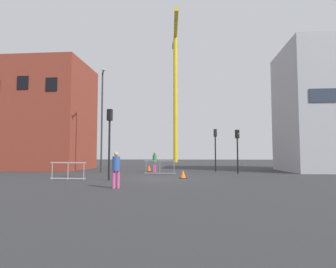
{
  "coord_description": "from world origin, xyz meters",
  "views": [
    {
      "loc": [
        2.17,
        -18.35,
        1.51
      ],
      "look_at": [
        0.0,
        7.31,
        3.37
      ],
      "focal_mm": 31.11,
      "sensor_mm": 36.0,
      "label": 1
    }
  ],
  "objects_px": {
    "streetlamp_tall": "(102,114)",
    "pedestrian_waiting": "(155,161)",
    "traffic_light_corner": "(109,133)",
    "traffic_cone_orange": "(149,168)",
    "traffic_light_island": "(215,143)",
    "construction_crane": "(175,77)",
    "traffic_light_crosswalk": "(237,144)",
    "pedestrian_walking": "(116,167)",
    "traffic_cone_by_barrier": "(183,174)"
  },
  "relations": [
    {
      "from": "traffic_light_island",
      "to": "pedestrian_walking",
      "type": "xyz_separation_m",
      "value": [
        -5.57,
        -13.91,
        -1.66
      ]
    },
    {
      "from": "pedestrian_waiting",
      "to": "traffic_cone_by_barrier",
      "type": "bearing_deg",
      "value": -66.8
    },
    {
      "from": "traffic_light_island",
      "to": "traffic_light_corner",
      "type": "height_order",
      "value": "traffic_light_corner"
    },
    {
      "from": "traffic_light_corner",
      "to": "traffic_cone_orange",
      "type": "height_order",
      "value": "traffic_light_corner"
    },
    {
      "from": "traffic_light_crosswalk",
      "to": "traffic_cone_by_barrier",
      "type": "distance_m",
      "value": 6.93
    },
    {
      "from": "streetlamp_tall",
      "to": "traffic_light_crosswalk",
      "type": "bearing_deg",
      "value": -2.88
    },
    {
      "from": "traffic_light_corner",
      "to": "pedestrian_walking",
      "type": "height_order",
      "value": "traffic_light_corner"
    },
    {
      "from": "traffic_light_island",
      "to": "pedestrian_waiting",
      "type": "relative_size",
      "value": 2.23
    },
    {
      "from": "traffic_light_corner",
      "to": "traffic_light_crosswalk",
      "type": "relative_size",
      "value": 1.2
    },
    {
      "from": "streetlamp_tall",
      "to": "traffic_cone_by_barrier",
      "type": "bearing_deg",
      "value": -37.6
    },
    {
      "from": "traffic_light_crosswalk",
      "to": "pedestrian_waiting",
      "type": "height_order",
      "value": "traffic_light_crosswalk"
    },
    {
      "from": "streetlamp_tall",
      "to": "pedestrian_waiting",
      "type": "bearing_deg",
      "value": 8.71
    },
    {
      "from": "construction_crane",
      "to": "traffic_light_crosswalk",
      "type": "distance_m",
      "value": 40.92
    },
    {
      "from": "traffic_light_corner",
      "to": "pedestrian_waiting",
      "type": "height_order",
      "value": "traffic_light_corner"
    },
    {
      "from": "streetlamp_tall",
      "to": "traffic_cone_orange",
      "type": "relative_size",
      "value": 14.97
    },
    {
      "from": "traffic_light_island",
      "to": "traffic_light_crosswalk",
      "type": "relative_size",
      "value": 1.09
    },
    {
      "from": "traffic_light_corner",
      "to": "traffic_cone_orange",
      "type": "xyz_separation_m",
      "value": [
        0.9,
        10.15,
        -2.59
      ]
    },
    {
      "from": "pedestrian_waiting",
      "to": "traffic_cone_orange",
      "type": "height_order",
      "value": "pedestrian_waiting"
    },
    {
      "from": "traffic_cone_by_barrier",
      "to": "construction_crane",
      "type": "bearing_deg",
      "value": 94.0
    },
    {
      "from": "streetlamp_tall",
      "to": "traffic_light_corner",
      "type": "xyz_separation_m",
      "value": [
        2.85,
        -7.45,
        -2.19
      ]
    },
    {
      "from": "construction_crane",
      "to": "streetlamp_tall",
      "type": "distance_m",
      "value": 39.02
    },
    {
      "from": "streetlamp_tall",
      "to": "traffic_light_crosswalk",
      "type": "height_order",
      "value": "streetlamp_tall"
    },
    {
      "from": "traffic_cone_orange",
      "to": "traffic_cone_by_barrier",
      "type": "bearing_deg",
      "value": -67.14
    },
    {
      "from": "construction_crane",
      "to": "traffic_light_corner",
      "type": "xyz_separation_m",
      "value": [
        -1.44,
        -43.95,
        -15.27
      ]
    },
    {
      "from": "traffic_light_island",
      "to": "pedestrian_waiting",
      "type": "distance_m",
      "value": 5.87
    },
    {
      "from": "traffic_light_island",
      "to": "traffic_cone_orange",
      "type": "xyz_separation_m",
      "value": [
        -6.21,
        0.37,
        -2.35
      ]
    },
    {
      "from": "construction_crane",
      "to": "pedestrian_walking",
      "type": "distance_m",
      "value": 51.05
    },
    {
      "from": "construction_crane",
      "to": "traffic_cone_orange",
      "type": "xyz_separation_m",
      "value": [
        -0.55,
        -33.8,
        -17.86
      ]
    },
    {
      "from": "streetlamp_tall",
      "to": "pedestrian_walking",
      "type": "distance_m",
      "value": 13.03
    },
    {
      "from": "streetlamp_tall",
      "to": "pedestrian_walking",
      "type": "relative_size",
      "value": 5.29
    },
    {
      "from": "construction_crane",
      "to": "traffic_cone_by_barrier",
      "type": "distance_m",
      "value": 45.82
    },
    {
      "from": "streetlamp_tall",
      "to": "traffic_light_corner",
      "type": "relative_size",
      "value": 2.05
    },
    {
      "from": "traffic_light_island",
      "to": "traffic_light_crosswalk",
      "type": "height_order",
      "value": "traffic_light_island"
    },
    {
      "from": "pedestrian_waiting",
      "to": "traffic_cone_orange",
      "type": "distance_m",
      "value": 2.29
    },
    {
      "from": "traffic_light_corner",
      "to": "traffic_light_crosswalk",
      "type": "bearing_deg",
      "value": 38.39
    },
    {
      "from": "traffic_light_island",
      "to": "pedestrian_waiting",
      "type": "height_order",
      "value": "traffic_light_island"
    },
    {
      "from": "traffic_light_island",
      "to": "traffic_light_corner",
      "type": "relative_size",
      "value": 0.91
    },
    {
      "from": "pedestrian_waiting",
      "to": "traffic_cone_orange",
      "type": "bearing_deg",
      "value": 111.79
    },
    {
      "from": "pedestrian_walking",
      "to": "construction_crane",
      "type": "bearing_deg",
      "value": 90.11
    },
    {
      "from": "construction_crane",
      "to": "pedestrian_waiting",
      "type": "xyz_separation_m",
      "value": [
        0.26,
        -35.81,
        -17.12
      ]
    },
    {
      "from": "traffic_cone_orange",
      "to": "streetlamp_tall",
      "type": "bearing_deg",
      "value": -144.15
    },
    {
      "from": "traffic_light_corner",
      "to": "traffic_light_crosswalk",
      "type": "distance_m",
      "value": 11.06
    },
    {
      "from": "pedestrian_walking",
      "to": "traffic_cone_by_barrier",
      "type": "relative_size",
      "value": 3.07
    },
    {
      "from": "traffic_cone_by_barrier",
      "to": "traffic_cone_orange",
      "type": "height_order",
      "value": "traffic_cone_orange"
    },
    {
      "from": "pedestrian_walking",
      "to": "traffic_light_island",
      "type": "bearing_deg",
      "value": 68.19
    },
    {
      "from": "pedestrian_walking",
      "to": "traffic_cone_orange",
      "type": "bearing_deg",
      "value": 92.58
    },
    {
      "from": "traffic_light_island",
      "to": "traffic_cone_orange",
      "type": "height_order",
      "value": "traffic_light_island"
    },
    {
      "from": "traffic_light_crosswalk",
      "to": "pedestrian_walking",
      "type": "height_order",
      "value": "traffic_light_crosswalk"
    },
    {
      "from": "traffic_light_island",
      "to": "pedestrian_waiting",
      "type": "bearing_deg",
      "value": -163.07
    },
    {
      "from": "streetlamp_tall",
      "to": "traffic_cone_orange",
      "type": "distance_m",
      "value": 6.65
    }
  ]
}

